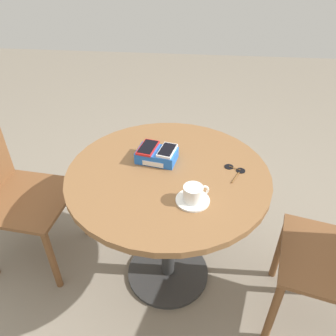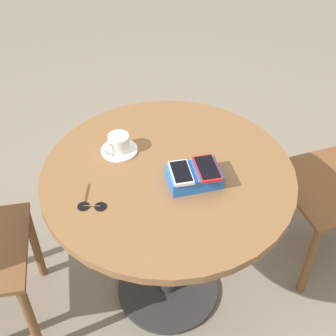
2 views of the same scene
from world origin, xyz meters
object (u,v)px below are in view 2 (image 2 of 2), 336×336
at_px(phone_red, 207,168).
at_px(coffee_cup, 118,143).
at_px(round_table, 168,200).
at_px(saucer, 119,150).
at_px(sunglasses, 91,205).
at_px(phone_white, 181,173).
at_px(phone_box, 194,177).

height_order(phone_red, coffee_cup, coffee_cup).
height_order(round_table, coffee_cup, coffee_cup).
distance_m(phone_red, saucer, 0.35).
distance_m(round_table, saucer, 0.26).
height_order(phone_red, sunglasses, phone_red).
height_order(phone_white, sunglasses, phone_white).
distance_m(round_table, phone_box, 0.20).
distance_m(phone_white, saucer, 0.29).
bearing_deg(round_table, sunglasses, 8.11).
bearing_deg(sunglasses, saucer, -128.72).
bearing_deg(sunglasses, coffee_cup, -128.51).
bearing_deg(phone_box, phone_red, 163.69).
height_order(phone_box, saucer, phone_box).
distance_m(saucer, coffee_cup, 0.04).
bearing_deg(coffee_cup, phone_white, 116.51).
height_order(phone_box, phone_white, phone_white).
distance_m(phone_red, sunglasses, 0.40).
bearing_deg(phone_white, saucer, -63.97).
height_order(phone_box, sunglasses, phone_box).
bearing_deg(phone_red, phone_box, -16.31).
bearing_deg(phone_white, coffee_cup, -63.49).
distance_m(round_table, sunglasses, 0.33).
height_order(round_table, saucer, saucer).
bearing_deg(saucer, coffee_cup, 25.28).
xyz_separation_m(saucer, sunglasses, (0.18, 0.22, -0.00)).
bearing_deg(phone_red, sunglasses, -7.65).
xyz_separation_m(phone_white, saucer, (0.13, -0.26, -0.06)).
bearing_deg(round_table, saucer, -57.50).
relative_size(phone_white, coffee_cup, 1.26).
relative_size(round_table, phone_white, 7.00).
relative_size(phone_box, coffee_cup, 1.91).
height_order(phone_red, phone_white, phone_white).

